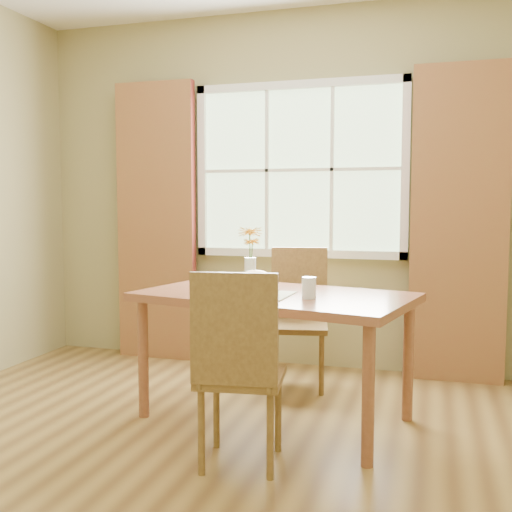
{
  "coord_description": "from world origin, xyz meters",
  "views": [
    {
      "loc": [
        0.99,
        -2.59,
        1.25
      ],
      "look_at": [
        0.02,
        0.64,
        0.95
      ],
      "focal_mm": 42.0,
      "sensor_mm": 36.0,
      "label": 1
    }
  ],
  "objects_px": {
    "water_glass": "(309,288)",
    "flower_vase": "(250,251)",
    "chair_near": "(238,362)",
    "croissant_sandwich": "(257,282)",
    "dining_table": "(275,306)",
    "chair_far": "(299,310)"
  },
  "relations": [
    {
      "from": "water_glass",
      "to": "flower_vase",
      "type": "xyz_separation_m",
      "value": [
        -0.44,
        0.36,
        0.16
      ]
    },
    {
      "from": "chair_near",
      "to": "croissant_sandwich",
      "type": "xyz_separation_m",
      "value": [
        -0.08,
        0.57,
        0.3
      ]
    },
    {
      "from": "dining_table",
      "to": "croissant_sandwich",
      "type": "bearing_deg",
      "value": -105.99
    },
    {
      "from": "chair_near",
      "to": "flower_vase",
      "type": "bearing_deg",
      "value": 95.8
    },
    {
      "from": "chair_near",
      "to": "croissant_sandwich",
      "type": "height_order",
      "value": "chair_near"
    },
    {
      "from": "water_glass",
      "to": "dining_table",
      "type": "bearing_deg",
      "value": 148.1
    },
    {
      "from": "dining_table",
      "to": "flower_vase",
      "type": "xyz_separation_m",
      "value": [
        -0.21,
        0.22,
        0.3
      ]
    },
    {
      "from": "water_glass",
      "to": "flower_vase",
      "type": "relative_size",
      "value": 0.31
    },
    {
      "from": "chair_far",
      "to": "water_glass",
      "type": "relative_size",
      "value": 8.14
    },
    {
      "from": "dining_table",
      "to": "flower_vase",
      "type": "distance_m",
      "value": 0.43
    },
    {
      "from": "chair_far",
      "to": "flower_vase",
      "type": "xyz_separation_m",
      "value": [
        -0.2,
        -0.48,
        0.44
      ]
    },
    {
      "from": "chair_near",
      "to": "water_glass",
      "type": "distance_m",
      "value": 0.66
    },
    {
      "from": "chair_near",
      "to": "water_glass",
      "type": "xyz_separation_m",
      "value": [
        0.22,
        0.56,
        0.27
      ]
    },
    {
      "from": "chair_near",
      "to": "flower_vase",
      "type": "xyz_separation_m",
      "value": [
        -0.23,
        0.92,
        0.44
      ]
    },
    {
      "from": "chair_near",
      "to": "chair_far",
      "type": "bearing_deg",
      "value": 83.12
    },
    {
      "from": "flower_vase",
      "to": "chair_near",
      "type": "bearing_deg",
      "value": -76.23
    },
    {
      "from": "chair_near",
      "to": "water_glass",
      "type": "relative_size",
      "value": 8.18
    },
    {
      "from": "chair_far",
      "to": "croissant_sandwich",
      "type": "xyz_separation_m",
      "value": [
        -0.06,
        -0.83,
        0.3
      ]
    },
    {
      "from": "chair_far",
      "to": "water_glass",
      "type": "distance_m",
      "value": 0.92
    },
    {
      "from": "croissant_sandwich",
      "to": "dining_table",
      "type": "bearing_deg",
      "value": 89.61
    },
    {
      "from": "chair_near",
      "to": "croissant_sandwich",
      "type": "bearing_deg",
      "value": 90.19
    },
    {
      "from": "dining_table",
      "to": "chair_far",
      "type": "bearing_deg",
      "value": 104.01
    }
  ]
}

